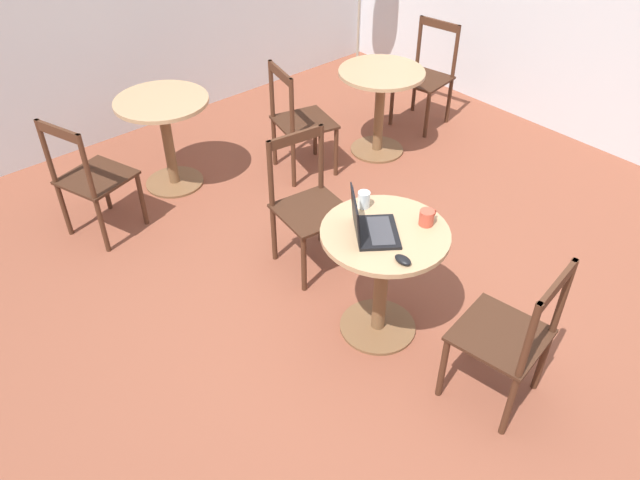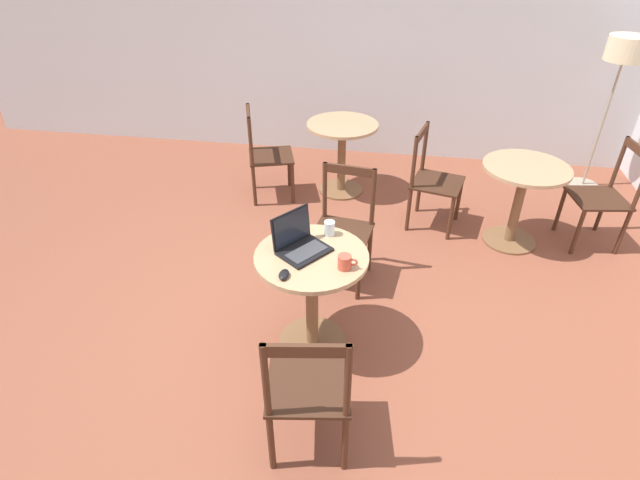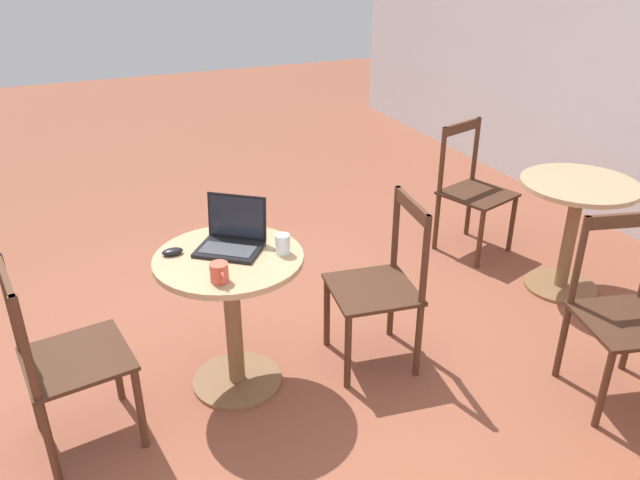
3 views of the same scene
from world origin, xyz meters
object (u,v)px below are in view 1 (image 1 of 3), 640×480
object	(u,v)px
chair_far_left	(91,179)
mouse	(403,260)
mug	(427,217)
chair_near_back	(309,206)
drinking_glass	(364,200)
laptop	(370,226)
chair_mid_right	(426,76)
chair_near_front	(509,337)
chair_mid_left	(299,122)
cafe_table_far	(165,125)
cafe_table_near	(383,262)
cafe_table_mid	(380,95)

from	to	relation	value
chair_far_left	mouse	distance (m)	2.39
mug	chair_near_back	bearing A→B (deg)	97.15
drinking_glass	laptop	bearing A→B (deg)	-127.17
chair_far_left	chair_mid_right	bearing A→B (deg)	-7.09
mug	mouse	bearing A→B (deg)	-157.82
chair_near_front	chair_mid_right	size ratio (longest dim) A/B	1.00
chair_far_left	mug	size ratio (longest dim) A/B	7.75
chair_mid_right	chair_mid_left	distance (m)	1.45
cafe_table_far	chair_mid_right	size ratio (longest dim) A/B	0.80
chair_mid_right	laptop	bearing A→B (deg)	-145.70
cafe_table_near	cafe_table_far	bearing A→B (deg)	92.09
chair_mid_left	mug	world-z (taller)	chair_mid_left
chair_near_front	chair_near_back	size ratio (longest dim) A/B	1.00
chair_near_front	mug	size ratio (longest dim) A/B	7.75
chair_mid_left	mug	xyz separation A→B (m)	(-0.60, -1.82, 0.33)
cafe_table_near	cafe_table_far	world-z (taller)	same
cafe_table_near	chair_mid_right	xyz separation A→B (m)	(2.27, 1.64, -0.07)
drinking_glass	cafe_table_near	bearing A→B (deg)	-107.27
chair_far_left	mug	world-z (taller)	chair_far_left
chair_mid_right	chair_far_left	distance (m)	3.11
cafe_table_mid	chair_far_left	size ratio (longest dim) A/B	0.80
chair_near_back	drinking_glass	bearing A→B (deg)	-93.56
cafe_table_mid	cafe_table_far	bearing A→B (deg)	156.05
laptop	drinking_glass	bearing A→B (deg)	52.83
drinking_glass	chair_near_back	bearing A→B (deg)	86.44
laptop	drinking_glass	distance (m)	0.26
mug	cafe_table_far	bearing A→B (deg)	97.30
cafe_table_far	drinking_glass	world-z (taller)	drinking_glass
chair_near_back	laptop	bearing A→B (deg)	-104.42
chair_mid_left	cafe_table_mid	bearing A→B (deg)	-14.52
mouse	mug	bearing A→B (deg)	22.18
laptop	drinking_glass	size ratio (longest dim) A/B	3.99
chair_mid_right	drinking_glass	world-z (taller)	chair_mid_right
laptop	drinking_glass	world-z (taller)	laptop
chair_near_back	cafe_table_near	bearing A→B (deg)	-98.06
cafe_table_near	chair_mid_right	bearing A→B (deg)	35.92
chair_mid_right	drinking_glass	bearing A→B (deg)	-147.51
cafe_table_near	drinking_glass	xyz separation A→B (m)	(0.08, 0.25, 0.26)
cafe_table_mid	drinking_glass	xyz separation A→B (m)	(-1.47, -1.28, 0.26)
chair_near_front	chair_far_left	xyz separation A→B (m)	(-0.94, 2.81, 0.00)
chair_near_back	chair_mid_left	distance (m)	1.18
mug	chair_mid_right	bearing A→B (deg)	40.41
cafe_table_mid	chair_mid_right	bearing A→B (deg)	8.75
chair_near_front	chair_mid_right	distance (m)	3.24
chair_far_left	mouse	xyz separation A→B (m)	(0.70, -2.27, 0.30)
laptop	mouse	distance (m)	0.29
laptop	cafe_table_near	bearing A→B (deg)	-28.22
chair_near_front	chair_mid_left	size ratio (longest dim) A/B	1.00
chair_near_back	mug	size ratio (longest dim) A/B	7.75
mouse	drinking_glass	size ratio (longest dim) A/B	1.02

